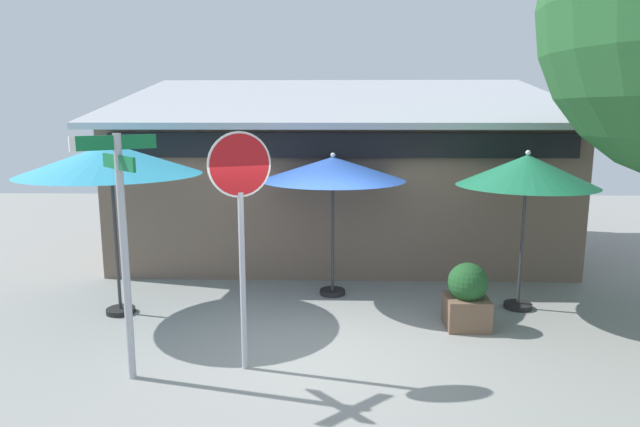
{
  "coord_description": "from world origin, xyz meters",
  "views": [
    {
      "loc": [
        0.36,
        -6.97,
        3.1
      ],
      "look_at": [
        0.15,
        1.2,
        1.6
      ],
      "focal_mm": 30.79,
      "sensor_mm": 36.0,
      "label": 1
    }
  ],
  "objects": [
    {
      "name": "patio_umbrella_forest_green_right",
      "position": [
        3.33,
        1.54,
        2.21
      ],
      "size": [
        2.14,
        2.14,
        2.54
      ],
      "color": "black",
      "rests_on": "ground"
    },
    {
      "name": "stop_sign",
      "position": [
        -0.73,
        -0.69,
        2.02
      ],
      "size": [
        0.68,
        0.37,
        2.9
      ],
      "color": "#A8AAB2",
      "rests_on": "ground"
    },
    {
      "name": "patio_umbrella_royal_blue_center",
      "position": [
        0.34,
        2.15,
        2.17
      ],
      "size": [
        2.44,
        2.44,
        2.45
      ],
      "color": "black",
      "rests_on": "ground"
    },
    {
      "name": "patio_umbrella_teal_left",
      "position": [
        -2.99,
        1.15,
        2.41
      ],
      "size": [
        2.7,
        2.7,
        2.73
      ],
      "color": "black",
      "rests_on": "ground"
    },
    {
      "name": "street_sign_post",
      "position": [
        -2.03,
        -0.97,
        1.78
      ],
      "size": [
        0.73,
        0.69,
        2.88
      ],
      "color": "#A8AAB2",
      "rests_on": "ground"
    },
    {
      "name": "sidewalk_planter",
      "position": [
        2.31,
        0.72,
        0.47
      ],
      "size": [
        0.61,
        0.61,
        0.97
      ],
      "color": "brown",
      "rests_on": "ground"
    },
    {
      "name": "ground_plane",
      "position": [
        0.0,
        0.0,
        -0.05
      ],
      "size": [
        28.0,
        28.0,
        0.1
      ],
      "primitive_type": "cube",
      "color": "gray"
    },
    {
      "name": "cafe_building",
      "position": [
        0.49,
        5.45,
        1.54
      ],
      "size": [
        9.49,
        5.69,
        3.97
      ],
      "color": "#705B4C",
      "rests_on": "ground"
    }
  ]
}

